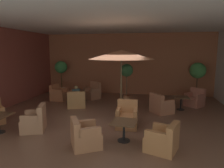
{
  "coord_description": "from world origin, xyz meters",
  "views": [
    {
      "loc": [
        1.57,
        -7.35,
        2.62
      ],
      "look_at": [
        0.0,
        0.51,
        1.33
      ],
      "focal_mm": 32.39,
      "sensor_mm": 36.0,
      "label": 1
    }
  ],
  "objects_px": {
    "potted_tree_mid_right": "(127,75)",
    "armchair_front_left_east": "(59,94)",
    "potted_tree_left_corner": "(61,70)",
    "iced_drink_cup": "(76,89)",
    "armchair_front_left_south": "(76,101)",
    "potted_tree_mid_left": "(198,73)",
    "armchair_mid_center_north": "(35,121)",
    "cafe_table_front_left": "(77,93)",
    "armchair_front_right_north": "(161,106)",
    "patio_umbrella_tall_red": "(121,55)",
    "patron_blue_shirt": "(76,93)",
    "cafe_table_rear_right": "(124,126)",
    "cafe_table_front_right": "(181,100)",
    "armchair_rear_right_east": "(163,140)",
    "armchair_front_left_north": "(92,93)",
    "armchair_rear_right_north": "(85,136)",
    "armchair_front_right_east": "(195,100)",
    "armchair_rear_right_south": "(127,117)"
  },
  "relations": [
    {
      "from": "cafe_table_front_right",
      "to": "cafe_table_rear_right",
      "type": "distance_m",
      "value": 4.26
    },
    {
      "from": "armchair_front_left_south",
      "to": "patio_umbrella_tall_red",
      "type": "height_order",
      "value": "patio_umbrella_tall_red"
    },
    {
      "from": "armchair_mid_center_north",
      "to": "iced_drink_cup",
      "type": "distance_m",
      "value": 4.13
    },
    {
      "from": "armchair_mid_center_north",
      "to": "potted_tree_left_corner",
      "type": "relative_size",
      "value": 0.47
    },
    {
      "from": "armchair_rear_right_north",
      "to": "iced_drink_cup",
      "type": "height_order",
      "value": "armchair_rear_right_north"
    },
    {
      "from": "cafe_table_rear_right",
      "to": "armchair_rear_right_east",
      "type": "xyz_separation_m",
      "value": [
        1.1,
        -0.39,
        -0.17
      ]
    },
    {
      "from": "armchair_front_right_east",
      "to": "cafe_table_rear_right",
      "type": "bearing_deg",
      "value": -121.93
    },
    {
      "from": "cafe_table_front_right",
      "to": "potted_tree_mid_left",
      "type": "distance_m",
      "value": 2.75
    },
    {
      "from": "cafe_table_front_left",
      "to": "armchair_front_left_east",
      "type": "distance_m",
      "value": 1.07
    },
    {
      "from": "cafe_table_front_left",
      "to": "armchair_front_right_north",
      "type": "xyz_separation_m",
      "value": [
        4.28,
        -1.13,
        -0.14
      ]
    },
    {
      "from": "armchair_front_left_east",
      "to": "cafe_table_front_right",
      "type": "height_order",
      "value": "armchair_front_left_east"
    },
    {
      "from": "potted_tree_mid_right",
      "to": "armchair_front_left_east",
      "type": "bearing_deg",
      "value": 179.79
    },
    {
      "from": "cafe_table_rear_right",
      "to": "armchair_rear_right_east",
      "type": "height_order",
      "value": "armchair_rear_right_east"
    },
    {
      "from": "armchair_rear_right_south",
      "to": "potted_tree_mid_left",
      "type": "height_order",
      "value": "potted_tree_mid_left"
    },
    {
      "from": "cafe_table_front_left",
      "to": "armchair_front_left_south",
      "type": "distance_m",
      "value": 1.08
    },
    {
      "from": "armchair_front_left_east",
      "to": "armchair_front_right_east",
      "type": "distance_m",
      "value": 6.99
    },
    {
      "from": "armchair_rear_right_north",
      "to": "patron_blue_shirt",
      "type": "xyz_separation_m",
      "value": [
        -1.73,
        3.83,
        0.37
      ]
    },
    {
      "from": "armchair_front_right_north",
      "to": "potted_tree_left_corner",
      "type": "distance_m",
      "value": 6.85
    },
    {
      "from": "armchair_front_right_east",
      "to": "armchair_rear_right_north",
      "type": "distance_m",
      "value": 6.4
    },
    {
      "from": "armchair_front_right_north",
      "to": "potted_tree_mid_right",
      "type": "relative_size",
      "value": 0.55
    },
    {
      "from": "armchair_front_right_north",
      "to": "patio_umbrella_tall_red",
      "type": "relative_size",
      "value": 0.41
    },
    {
      "from": "iced_drink_cup",
      "to": "armchair_front_left_south",
      "type": "bearing_deg",
      "value": -69.31
    },
    {
      "from": "armchair_rear_right_east",
      "to": "iced_drink_cup",
      "type": "height_order",
      "value": "armchair_rear_right_east"
    },
    {
      "from": "armchair_front_left_east",
      "to": "armchair_rear_right_east",
      "type": "relative_size",
      "value": 0.9
    },
    {
      "from": "armchair_front_left_south",
      "to": "potted_tree_mid_left",
      "type": "distance_m",
      "value": 6.65
    },
    {
      "from": "armchair_front_right_north",
      "to": "patio_umbrella_tall_red",
      "type": "xyz_separation_m",
      "value": [
        -1.67,
        -0.46,
        2.17
      ]
    },
    {
      "from": "armchair_rear_right_east",
      "to": "cafe_table_front_right",
      "type": "bearing_deg",
      "value": 76.58
    },
    {
      "from": "armchair_front_left_south",
      "to": "patron_blue_shirt",
      "type": "xyz_separation_m",
      "value": [
        -0.01,
        0.04,
        0.39
      ]
    },
    {
      "from": "armchair_front_left_south",
      "to": "patron_blue_shirt",
      "type": "distance_m",
      "value": 0.39
    },
    {
      "from": "armchair_front_left_east",
      "to": "armchair_rear_right_south",
      "type": "relative_size",
      "value": 0.95
    },
    {
      "from": "armchair_front_left_east",
      "to": "patio_umbrella_tall_red",
      "type": "relative_size",
      "value": 0.33
    },
    {
      "from": "armchair_front_right_north",
      "to": "potted_tree_mid_left",
      "type": "xyz_separation_m",
      "value": [
        2.01,
        2.97,
        1.12
      ]
    },
    {
      "from": "armchair_front_left_north",
      "to": "armchair_rear_right_north",
      "type": "xyz_separation_m",
      "value": [
        1.49,
        -5.67,
        -0.02
      ]
    },
    {
      "from": "cafe_table_front_right",
      "to": "patio_umbrella_tall_red",
      "type": "relative_size",
      "value": 0.26
    },
    {
      "from": "cafe_table_rear_right",
      "to": "potted_tree_left_corner",
      "type": "xyz_separation_m",
      "value": [
        -4.84,
        6.14,
        1.0
      ]
    },
    {
      "from": "armchair_front_left_east",
      "to": "cafe_table_rear_right",
      "type": "xyz_separation_m",
      "value": [
        4.16,
        -4.33,
        0.15
      ]
    },
    {
      "from": "armchair_mid_center_north",
      "to": "potted_tree_left_corner",
      "type": "height_order",
      "value": "potted_tree_left_corner"
    },
    {
      "from": "potted_tree_mid_left",
      "to": "iced_drink_cup",
      "type": "height_order",
      "value": "potted_tree_mid_left"
    },
    {
      "from": "armchair_front_left_south",
      "to": "armchair_rear_right_south",
      "type": "bearing_deg",
      "value": -37.42
    },
    {
      "from": "potted_tree_left_corner",
      "to": "iced_drink_cup",
      "type": "xyz_separation_m",
      "value": [
        1.7,
        -1.82,
        -0.81
      ]
    },
    {
      "from": "patio_umbrella_tall_red",
      "to": "iced_drink_cup",
      "type": "height_order",
      "value": "patio_umbrella_tall_red"
    },
    {
      "from": "armchair_front_left_south",
      "to": "armchair_rear_right_north",
      "type": "relative_size",
      "value": 1.0
    },
    {
      "from": "armchair_front_right_north",
      "to": "cafe_table_rear_right",
      "type": "height_order",
      "value": "armchair_front_right_north"
    },
    {
      "from": "patio_umbrella_tall_red",
      "to": "potted_tree_left_corner",
      "type": "height_order",
      "value": "patio_umbrella_tall_red"
    },
    {
      "from": "iced_drink_cup",
      "to": "potted_tree_mid_right",
      "type": "bearing_deg",
      "value": -0.01
    },
    {
      "from": "armchair_front_left_east",
      "to": "armchair_rear_right_east",
      "type": "height_order",
      "value": "armchair_front_left_east"
    },
    {
      "from": "cafe_table_rear_right",
      "to": "armchair_front_right_east",
      "type": "bearing_deg",
      "value": 58.07
    },
    {
      "from": "cafe_table_front_right",
      "to": "armchair_front_right_north",
      "type": "relative_size",
      "value": 0.63
    },
    {
      "from": "potted_tree_mid_left",
      "to": "potted_tree_mid_right",
      "type": "relative_size",
      "value": 1.01
    },
    {
      "from": "cafe_table_front_left",
      "to": "armchair_rear_right_south",
      "type": "xyz_separation_m",
      "value": [
        3.05,
        -3.04,
        -0.12
      ]
    }
  ]
}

